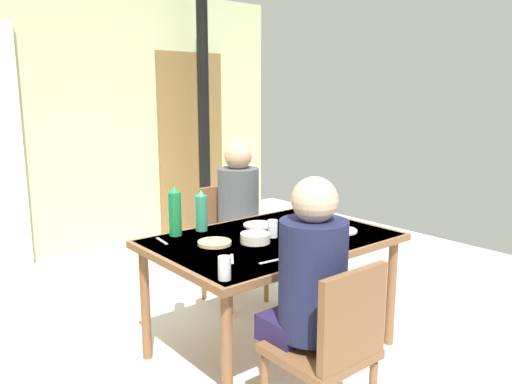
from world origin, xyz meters
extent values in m
plane|color=silver|center=(0.00, 0.00, 0.00)|extent=(6.54, 6.54, 0.00)
cube|color=beige|center=(0.00, 2.51, 1.30)|extent=(4.74, 0.10, 2.59)
cube|color=olive|center=(1.33, 2.43, 1.00)|extent=(0.80, 0.05, 2.00)
cylinder|color=black|center=(1.32, 2.16, 1.30)|extent=(0.12, 0.12, 2.59)
cube|color=brown|center=(0.22, -0.21, 0.71)|extent=(1.41, 0.95, 0.04)
cube|color=#E6A892|center=(0.22, -0.21, 0.73)|extent=(1.35, 0.92, 0.00)
cylinder|color=brown|center=(-0.42, -0.62, 0.34)|extent=(0.06, 0.06, 0.69)
cylinder|color=brown|center=(0.85, -0.62, 0.34)|extent=(0.06, 0.06, 0.69)
cylinder|color=brown|center=(-0.42, 0.20, 0.34)|extent=(0.06, 0.06, 0.69)
cylinder|color=brown|center=(0.85, 0.20, 0.34)|extent=(0.06, 0.06, 0.69)
cube|color=brown|center=(-0.17, -0.97, 0.45)|extent=(0.40, 0.40, 0.04)
cube|color=brown|center=(-0.17, -1.15, 0.66)|extent=(0.38, 0.04, 0.42)
cylinder|color=brown|center=(0.00, -0.80, 0.21)|extent=(0.04, 0.04, 0.41)
cube|color=brown|center=(0.51, 0.55, 0.45)|extent=(0.40, 0.40, 0.04)
cube|color=brown|center=(0.51, 0.73, 0.66)|extent=(0.38, 0.04, 0.42)
cylinder|color=brown|center=(0.68, 0.38, 0.21)|extent=(0.04, 0.04, 0.41)
cylinder|color=brown|center=(0.34, 0.38, 0.21)|extent=(0.04, 0.04, 0.41)
cylinder|color=brown|center=(0.68, 0.72, 0.21)|extent=(0.04, 0.04, 0.41)
cylinder|color=brown|center=(0.34, 0.72, 0.21)|extent=(0.04, 0.04, 0.41)
cube|color=#271F4E|center=(-0.17, -0.81, 0.51)|extent=(0.30, 0.22, 0.12)
cylinder|color=#1E2347|center=(-0.17, -0.92, 0.77)|extent=(0.30, 0.30, 0.52)
sphere|color=beige|center=(-0.17, -0.92, 1.12)|extent=(0.20, 0.20, 0.20)
cube|color=#544C5D|center=(0.51, 0.39, 0.51)|extent=(0.30, 0.22, 0.12)
cylinder|color=#4C5156|center=(0.51, 0.50, 0.77)|extent=(0.30, 0.30, 0.52)
sphere|color=tan|center=(0.51, 0.50, 1.12)|extent=(0.20, 0.20, 0.20)
cylinder|color=#32906D|center=(-0.02, 0.18, 0.84)|extent=(0.07, 0.07, 0.22)
cone|color=#2F9B71|center=(-0.02, 0.18, 0.96)|extent=(0.05, 0.05, 0.03)
cylinder|color=#1C8545|center=(-0.20, 0.19, 0.86)|extent=(0.08, 0.08, 0.26)
cone|color=#1D8D4F|center=(-0.20, 0.19, 1.01)|extent=(0.05, 0.05, 0.04)
cylinder|color=silver|center=(0.07, -0.23, 0.75)|extent=(0.17, 0.17, 0.05)
cylinder|color=white|center=(0.32, 0.04, 0.73)|extent=(0.20, 0.20, 0.01)
cylinder|color=white|center=(0.62, -0.38, 0.73)|extent=(0.22, 0.22, 0.01)
cylinder|color=white|center=(0.33, -0.43, 0.73)|extent=(0.22, 0.22, 0.01)
cylinder|color=silver|center=(0.60, -0.19, 0.78)|extent=(0.06, 0.06, 0.11)
cylinder|color=silver|center=(-0.40, -0.59, 0.78)|extent=(0.06, 0.06, 0.11)
cylinder|color=silver|center=(0.22, -0.21, 0.78)|extent=(0.06, 0.06, 0.10)
cylinder|color=#DBB77A|center=(-0.13, -0.11, 0.74)|extent=(0.19, 0.19, 0.02)
cube|color=silver|center=(-0.33, 0.13, 0.73)|extent=(0.03, 0.15, 0.00)
cube|color=silver|center=(-0.21, -0.38, 0.73)|extent=(0.10, 0.13, 0.00)
cube|color=silver|center=(-0.07, -0.54, 0.73)|extent=(0.15, 0.03, 0.00)
cube|color=silver|center=(0.81, -0.18, 0.73)|extent=(0.03, 0.15, 0.00)
camera|label=1|loc=(-1.67, -2.36, 1.56)|focal=35.29mm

